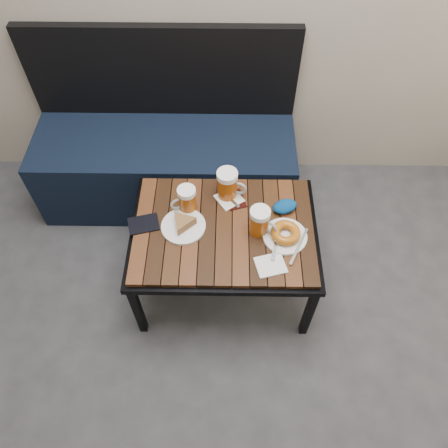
{
  "coord_description": "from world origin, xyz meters",
  "views": [
    {
      "loc": [
        0.11,
        0.02,
        2.05
      ],
      "look_at": [
        0.1,
        1.15,
        0.5
      ],
      "focal_mm": 35.0,
      "sensor_mm": 36.0,
      "label": 1
    }
  ],
  "objects_px": {
    "knit_pouch": "(285,206)",
    "beer_mug_right": "(260,221)",
    "beer_mug_centre": "(228,184)",
    "plate_pie": "(183,224)",
    "passport_burgundy": "(235,200)",
    "bench": "(167,160)",
    "plate_bagel": "(285,234)",
    "beer_mug_left": "(187,200)",
    "cafe_table": "(224,233)",
    "passport_navy": "(144,224)"
  },
  "relations": [
    {
      "from": "knit_pouch",
      "to": "beer_mug_centre",
      "type": "bearing_deg",
      "value": 162.27
    },
    {
      "from": "passport_burgundy",
      "to": "beer_mug_right",
      "type": "bearing_deg",
      "value": -76.4
    },
    {
      "from": "plate_pie",
      "to": "passport_burgundy",
      "type": "bearing_deg",
      "value": 34.91
    },
    {
      "from": "cafe_table",
      "to": "beer_mug_left",
      "type": "relative_size",
      "value": 6.33
    },
    {
      "from": "plate_bagel",
      "to": "passport_burgundy",
      "type": "xyz_separation_m",
      "value": [
        -0.22,
        0.21,
        -0.02
      ]
    },
    {
      "from": "knit_pouch",
      "to": "plate_pie",
      "type": "bearing_deg",
      "value": -167.01
    },
    {
      "from": "bench",
      "to": "passport_navy",
      "type": "relative_size",
      "value": 10.38
    },
    {
      "from": "plate_bagel",
      "to": "passport_navy",
      "type": "relative_size",
      "value": 1.83
    },
    {
      "from": "cafe_table",
      "to": "knit_pouch",
      "type": "height_order",
      "value": "knit_pouch"
    },
    {
      "from": "beer_mug_right",
      "to": "cafe_table",
      "type": "bearing_deg",
      "value": -157.68
    },
    {
      "from": "bench",
      "to": "cafe_table",
      "type": "relative_size",
      "value": 1.67
    },
    {
      "from": "bench",
      "to": "passport_burgundy",
      "type": "distance_m",
      "value": 0.62
    },
    {
      "from": "beer_mug_right",
      "to": "plate_pie",
      "type": "bearing_deg",
      "value": -154.72
    },
    {
      "from": "plate_bagel",
      "to": "cafe_table",
      "type": "bearing_deg",
      "value": 169.82
    },
    {
      "from": "plate_bagel",
      "to": "plate_pie",
      "type": "bearing_deg",
      "value": 173.83
    },
    {
      "from": "plate_bagel",
      "to": "passport_burgundy",
      "type": "height_order",
      "value": "plate_bagel"
    },
    {
      "from": "beer_mug_left",
      "to": "beer_mug_centre",
      "type": "bearing_deg",
      "value": -177.21
    },
    {
      "from": "beer_mug_left",
      "to": "beer_mug_centre",
      "type": "xyz_separation_m",
      "value": [
        0.18,
        0.08,
        0.01
      ]
    },
    {
      "from": "passport_navy",
      "to": "knit_pouch",
      "type": "height_order",
      "value": "knit_pouch"
    },
    {
      "from": "bench",
      "to": "plate_bagel",
      "type": "relative_size",
      "value": 5.67
    },
    {
      "from": "plate_bagel",
      "to": "passport_navy",
      "type": "bearing_deg",
      "value": 174.47
    },
    {
      "from": "beer_mug_centre",
      "to": "plate_bagel",
      "type": "height_order",
      "value": "beer_mug_centre"
    },
    {
      "from": "beer_mug_right",
      "to": "knit_pouch",
      "type": "height_order",
      "value": "beer_mug_right"
    },
    {
      "from": "passport_burgundy",
      "to": "beer_mug_centre",
      "type": "bearing_deg",
      "value": 124.24
    },
    {
      "from": "cafe_table",
      "to": "beer_mug_left",
      "type": "bearing_deg",
      "value": 148.04
    },
    {
      "from": "beer_mug_right",
      "to": "beer_mug_centre",
      "type": "bearing_deg",
      "value": 152.5
    },
    {
      "from": "beer_mug_right",
      "to": "plate_pie",
      "type": "relative_size",
      "value": 0.71
    },
    {
      "from": "beer_mug_right",
      "to": "plate_bagel",
      "type": "relative_size",
      "value": 0.57
    },
    {
      "from": "beer_mug_left",
      "to": "beer_mug_right",
      "type": "relative_size",
      "value": 0.94
    },
    {
      "from": "plate_pie",
      "to": "bench",
      "type": "bearing_deg",
      "value": 103.79
    },
    {
      "from": "passport_navy",
      "to": "knit_pouch",
      "type": "relative_size",
      "value": 1.18
    },
    {
      "from": "plate_bagel",
      "to": "passport_navy",
      "type": "distance_m",
      "value": 0.63
    },
    {
      "from": "cafe_table",
      "to": "knit_pouch",
      "type": "bearing_deg",
      "value": 21.01
    },
    {
      "from": "beer_mug_centre",
      "to": "passport_burgundy",
      "type": "relative_size",
      "value": 1.35
    },
    {
      "from": "cafe_table",
      "to": "plate_bagel",
      "type": "bearing_deg",
      "value": -10.18
    },
    {
      "from": "plate_pie",
      "to": "passport_navy",
      "type": "distance_m",
      "value": 0.18
    },
    {
      "from": "beer_mug_centre",
      "to": "plate_bagel",
      "type": "bearing_deg",
      "value": -31.32
    },
    {
      "from": "beer_mug_centre",
      "to": "plate_pie",
      "type": "bearing_deg",
      "value": -124.28
    },
    {
      "from": "plate_bagel",
      "to": "beer_mug_centre",
      "type": "bearing_deg",
      "value": 136.88
    },
    {
      "from": "beer_mug_left",
      "to": "knit_pouch",
      "type": "height_order",
      "value": "beer_mug_left"
    },
    {
      "from": "bench",
      "to": "passport_navy",
      "type": "height_order",
      "value": "bench"
    },
    {
      "from": "passport_navy",
      "to": "passport_burgundy",
      "type": "bearing_deg",
      "value": 95.01
    },
    {
      "from": "plate_pie",
      "to": "cafe_table",
      "type": "bearing_deg",
      "value": -0.15
    },
    {
      "from": "cafe_table",
      "to": "beer_mug_centre",
      "type": "xyz_separation_m",
      "value": [
        0.01,
        0.19,
        0.12
      ]
    },
    {
      "from": "bench",
      "to": "passport_navy",
      "type": "bearing_deg",
      "value": -92.79
    },
    {
      "from": "beer_mug_centre",
      "to": "passport_burgundy",
      "type": "xyz_separation_m",
      "value": [
        0.03,
        -0.03,
        -0.07
      ]
    },
    {
      "from": "bench",
      "to": "cafe_table",
      "type": "bearing_deg",
      "value": -61.66
    },
    {
      "from": "knit_pouch",
      "to": "beer_mug_right",
      "type": "bearing_deg",
      "value": -134.73
    },
    {
      "from": "bench",
      "to": "beer_mug_right",
      "type": "distance_m",
      "value": 0.84
    },
    {
      "from": "cafe_table",
      "to": "plate_pie",
      "type": "bearing_deg",
      "value": 179.85
    }
  ]
}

